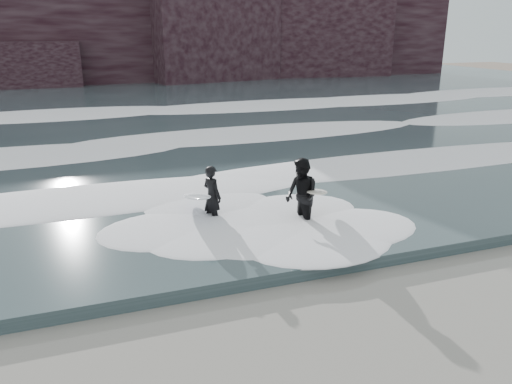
# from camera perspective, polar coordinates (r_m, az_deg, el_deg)

# --- Properties ---
(ground) EXTENTS (120.00, 120.00, 0.00)m
(ground) POSITION_cam_1_polar(r_m,az_deg,el_deg) (8.08, 12.46, -20.04)
(ground) COLOR #866B57
(ground) RESTS_ON ground
(sea) EXTENTS (90.00, 52.00, 0.30)m
(sea) POSITION_cam_1_polar(r_m,az_deg,el_deg) (34.80, -13.63, 9.67)
(sea) COLOR #314145
(sea) RESTS_ON ground
(headland) EXTENTS (70.00, 9.00, 10.00)m
(headland) POSITION_cam_1_polar(r_m,az_deg,el_deg) (51.41, -16.32, 17.46)
(headland) COLOR black
(headland) RESTS_ON ground
(foam_near) EXTENTS (60.00, 3.20, 0.20)m
(foam_near) POSITION_cam_1_polar(r_m,az_deg,el_deg) (15.41, -5.14, 0.90)
(foam_near) COLOR white
(foam_near) RESTS_ON sea
(foam_mid) EXTENTS (60.00, 4.00, 0.24)m
(foam_mid) POSITION_cam_1_polar(r_m,az_deg,el_deg) (22.05, -9.78, 6.00)
(foam_mid) COLOR white
(foam_mid) RESTS_ON sea
(foam_far) EXTENTS (60.00, 4.80, 0.30)m
(foam_far) POSITION_cam_1_polar(r_m,az_deg,el_deg) (30.82, -12.81, 9.27)
(foam_far) COLOR white
(foam_far) RESTS_ON sea
(surfer_left) EXTENTS (1.08, 2.33, 1.63)m
(surfer_left) POSITION_cam_1_polar(r_m,az_deg,el_deg) (12.95, -5.61, -0.49)
(surfer_left) COLOR black
(surfer_left) RESTS_ON ground
(surfer_right) EXTENTS (1.48, 2.06, 1.92)m
(surfer_right) POSITION_cam_1_polar(r_m,az_deg,el_deg) (12.56, 5.35, -0.42)
(surfer_right) COLOR black
(surfer_right) RESTS_ON ground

